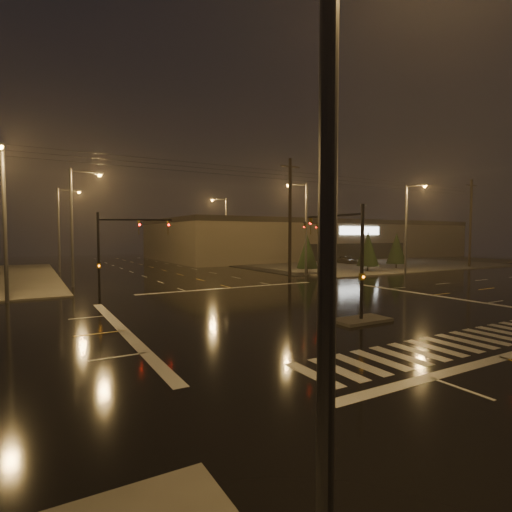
# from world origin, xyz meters

# --- Properties ---
(ground) EXTENTS (140.00, 140.00, 0.00)m
(ground) POSITION_xyz_m (0.00, 0.00, 0.00)
(ground) COLOR black
(ground) RESTS_ON ground
(sidewalk_ne) EXTENTS (36.00, 36.00, 0.12)m
(sidewalk_ne) POSITION_xyz_m (30.00, 30.00, 0.06)
(sidewalk_ne) COLOR #42403B
(sidewalk_ne) RESTS_ON ground
(median_island) EXTENTS (3.00, 1.60, 0.15)m
(median_island) POSITION_xyz_m (0.00, -4.00, 0.07)
(median_island) COLOR #42403B
(median_island) RESTS_ON ground
(crosswalk) EXTENTS (15.00, 2.60, 0.01)m
(crosswalk) POSITION_xyz_m (0.00, -9.00, 0.01)
(crosswalk) COLOR beige
(crosswalk) RESTS_ON ground
(stop_bar_near) EXTENTS (16.00, 0.50, 0.01)m
(stop_bar_near) POSITION_xyz_m (0.00, -11.00, 0.01)
(stop_bar_near) COLOR beige
(stop_bar_near) RESTS_ON ground
(stop_bar_far) EXTENTS (16.00, 0.50, 0.01)m
(stop_bar_far) POSITION_xyz_m (0.00, 11.00, 0.01)
(stop_bar_far) COLOR beige
(stop_bar_far) RESTS_ON ground
(parking_lot) EXTENTS (50.00, 24.00, 0.08)m
(parking_lot) POSITION_xyz_m (35.00, 28.00, 0.04)
(parking_lot) COLOR black
(parking_lot) RESTS_ON ground
(retail_building) EXTENTS (60.20, 28.30, 7.20)m
(retail_building) POSITION_xyz_m (35.00, 45.99, 3.84)
(retail_building) COLOR #665E49
(retail_building) RESTS_ON ground
(signal_mast_median) EXTENTS (0.25, 4.59, 6.00)m
(signal_mast_median) POSITION_xyz_m (0.00, -3.07, 3.75)
(signal_mast_median) COLOR black
(signal_mast_median) RESTS_ON ground
(signal_mast_ne) EXTENTS (4.84, 1.86, 6.00)m
(signal_mast_ne) POSITION_xyz_m (9.50, 10.14, 3.79)
(signal_mast_ne) COLOR black
(signal_mast_ne) RESTS_ON ground
(signal_mast_nw) EXTENTS (4.84, 1.86, 6.00)m
(signal_mast_nw) POSITION_xyz_m (-9.50, 10.14, 3.79)
(signal_mast_nw) COLOR black
(signal_mast_nw) RESTS_ON ground
(streetlight_0) EXTENTS (2.77, 0.32, 10.00)m
(streetlight_0) POSITION_xyz_m (-11.18, -15.00, 5.80)
(streetlight_0) COLOR #38383A
(streetlight_0) RESTS_ON ground
(streetlight_1) EXTENTS (2.77, 0.32, 10.00)m
(streetlight_1) POSITION_xyz_m (-11.18, 18.00, 5.80)
(streetlight_1) COLOR #38383A
(streetlight_1) RESTS_ON ground
(streetlight_2) EXTENTS (2.77, 0.32, 10.00)m
(streetlight_2) POSITION_xyz_m (-11.18, 34.00, 5.80)
(streetlight_2) COLOR #38383A
(streetlight_2) RESTS_ON ground
(streetlight_3) EXTENTS (2.77, 0.32, 10.00)m
(streetlight_3) POSITION_xyz_m (11.18, 16.00, 5.80)
(streetlight_3) COLOR #38383A
(streetlight_3) RESTS_ON ground
(streetlight_4) EXTENTS (2.77, 0.32, 10.00)m
(streetlight_4) POSITION_xyz_m (11.18, 36.00, 5.80)
(streetlight_4) COLOR #38383A
(streetlight_4) RESTS_ON ground
(streetlight_5) EXTENTS (0.32, 2.77, 10.00)m
(streetlight_5) POSITION_xyz_m (-16.00, 11.18, 5.80)
(streetlight_5) COLOR #38383A
(streetlight_5) RESTS_ON ground
(streetlight_6) EXTENTS (0.32, 2.77, 10.00)m
(streetlight_6) POSITION_xyz_m (22.00, 11.18, 5.80)
(streetlight_6) COLOR #38383A
(streetlight_6) RESTS_ON ground
(utility_pole_1) EXTENTS (2.20, 0.32, 12.00)m
(utility_pole_1) POSITION_xyz_m (8.00, 14.00, 6.13)
(utility_pole_1) COLOR black
(utility_pole_1) RESTS_ON ground
(utility_pole_2) EXTENTS (2.20, 0.32, 12.00)m
(utility_pole_2) POSITION_xyz_m (38.00, 14.00, 6.13)
(utility_pole_2) COLOR black
(utility_pole_2) RESTS_ON ground
(conifer_0) EXTENTS (2.39, 2.39, 4.44)m
(conifer_0) POSITION_xyz_m (12.46, 17.00, 2.57)
(conifer_0) COLOR black
(conifer_0) RESTS_ON ground
(conifer_1) EXTENTS (2.65, 2.65, 4.84)m
(conifer_1) POSITION_xyz_m (20.91, 16.13, 2.77)
(conifer_1) COLOR black
(conifer_1) RESTS_ON ground
(conifer_2) EXTENTS (2.58, 2.58, 4.73)m
(conifer_2) POSITION_xyz_m (27.21, 17.26, 2.71)
(conifer_2) COLOR black
(conifer_2) RESTS_ON ground
(car_parked) EXTENTS (2.09, 4.11, 1.34)m
(car_parked) POSITION_xyz_m (27.41, 26.85, 0.67)
(car_parked) COLOR black
(car_parked) RESTS_ON ground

